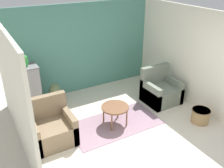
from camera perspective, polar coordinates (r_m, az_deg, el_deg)
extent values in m
plane|color=beige|center=(5.08, 9.85, -16.19)|extent=(20.00, 20.00, 0.00)
cube|color=#4C897A|center=(7.04, -6.99, 8.02)|extent=(4.32, 0.06, 2.47)
cube|color=silver|center=(4.99, -21.76, -1.46)|extent=(0.06, 3.37, 2.47)
cube|color=silver|center=(6.83, 15.81, 6.67)|extent=(0.06, 3.37, 2.47)
cube|color=gray|center=(5.87, 0.67, -9.08)|extent=(2.10, 1.11, 0.01)
cylinder|color=brown|center=(5.62, 0.70, -5.33)|extent=(0.62, 0.62, 0.04)
cylinder|color=brown|center=(5.53, -0.04, -8.85)|extent=(0.04, 0.04, 0.44)
cylinder|color=brown|center=(5.70, 3.37, -7.74)|extent=(0.04, 0.04, 0.44)
cylinder|color=brown|center=(5.81, -1.94, -6.96)|extent=(0.04, 0.04, 0.44)
cylinder|color=brown|center=(5.97, 1.36, -5.96)|extent=(0.04, 0.04, 0.44)
cube|color=#7A664C|center=(5.38, -13.42, -10.81)|extent=(0.87, 0.79, 0.44)
cube|color=#7A664C|center=(5.39, -14.97, -4.95)|extent=(0.87, 0.14, 0.49)
cube|color=#7A664C|center=(5.27, -17.46, -11.07)|extent=(0.12, 0.79, 0.61)
cube|color=#7A664C|center=(5.41, -9.71, -9.03)|extent=(0.12, 0.79, 0.61)
cube|color=slate|center=(6.77, 11.19, -2.37)|extent=(0.87, 0.79, 0.44)
cube|color=slate|center=(6.79, 9.77, 2.22)|extent=(0.87, 0.14, 0.49)
cube|color=slate|center=(6.51, 8.73, -2.49)|extent=(0.12, 0.79, 0.61)
cube|color=slate|center=(6.96, 13.61, -1.00)|extent=(0.12, 0.79, 0.61)
cube|color=slate|center=(6.64, -17.58, -5.63)|extent=(0.60, 0.60, 0.07)
cube|color=#939399|center=(6.36, -18.29, -1.05)|extent=(0.47, 0.47, 1.12)
cube|color=slate|center=(6.14, -19.03, 3.75)|extent=(0.49, 0.49, 0.03)
ellipsoid|color=green|center=(6.10, -19.19, 4.77)|extent=(0.13, 0.16, 0.20)
sphere|color=green|center=(6.04, -19.30, 5.72)|extent=(0.11, 0.11, 0.11)
cone|color=gold|center=(6.00, -19.19, 5.51)|extent=(0.05, 0.05, 0.05)
cone|color=green|center=(6.17, -19.30, 4.79)|extent=(0.06, 0.13, 0.17)
cylinder|color=brown|center=(6.69, -12.64, -4.02)|extent=(0.28, 0.28, 0.21)
cylinder|color=brown|center=(6.60, -12.81, -2.47)|extent=(0.03, 0.03, 0.20)
sphere|color=#566B47|center=(6.51, -12.97, -1.00)|extent=(0.25, 0.25, 0.25)
sphere|color=#566B47|center=(6.54, -13.58, -1.40)|extent=(0.15, 0.15, 0.15)
sphere|color=#566B47|center=(6.52, -12.37, -1.19)|extent=(0.14, 0.14, 0.14)
cylinder|color=#A37F51|center=(6.21, 19.55, -6.87)|extent=(0.41, 0.41, 0.33)
cylinder|color=brown|center=(6.13, 19.76, -5.68)|extent=(0.43, 0.43, 0.02)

